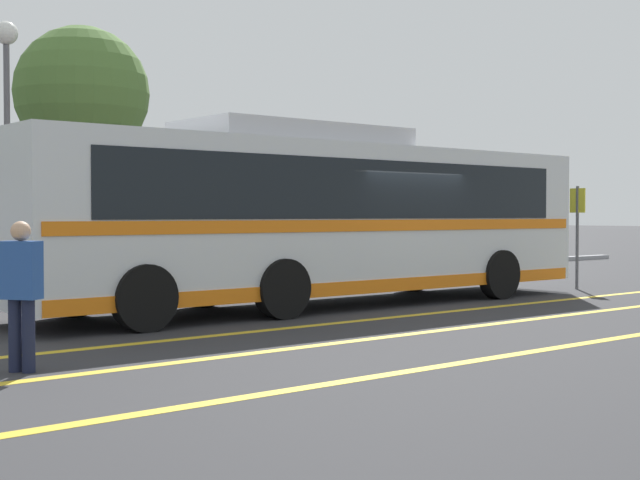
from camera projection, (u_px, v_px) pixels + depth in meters
ground_plane at (383, 303)px, 17.22m from camera, size 220.00×220.00×0.00m
lane_strip_0 at (403, 316)px, 15.02m from camera, size 32.03×0.20×0.01m
lane_strip_1 at (479, 326)px, 13.74m from camera, size 32.03×0.20×0.01m
lane_strip_2 at (600, 341)px, 12.10m from camera, size 32.03×0.20×0.01m
curb_strip at (145, 281)px, 21.93m from camera, size 40.03×0.36×0.15m
transit_bus at (319, 215)px, 16.66m from camera, size 12.36×2.76×3.34m
parked_car_2 at (199, 259)px, 20.68m from camera, size 4.06×2.08×1.36m
pedestrian_0 at (21, 287)px, 9.68m from camera, size 0.42×0.47×1.65m
bus_stop_sign at (577, 224)px, 20.46m from camera, size 0.07×0.40×2.37m
street_lamp at (7, 88)px, 20.66m from camera, size 0.54×0.54×6.20m
tree_0 at (82, 94)px, 23.01m from camera, size 3.46×3.46×6.59m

